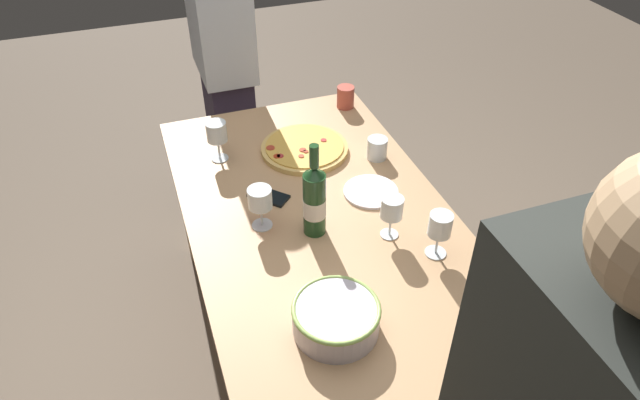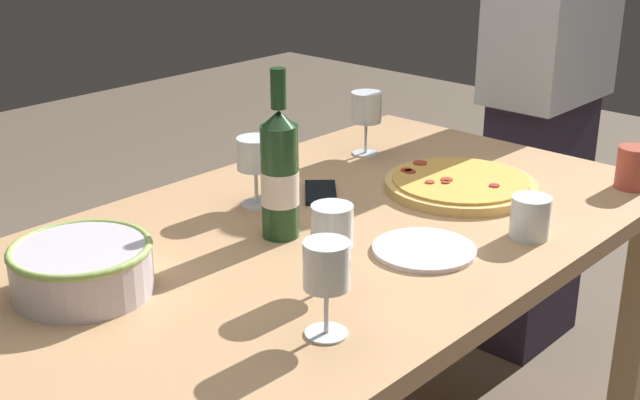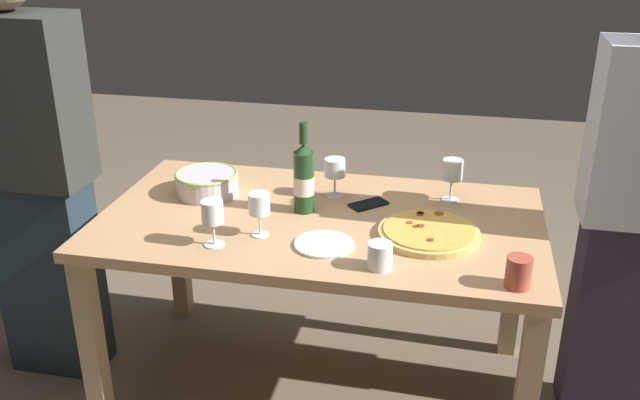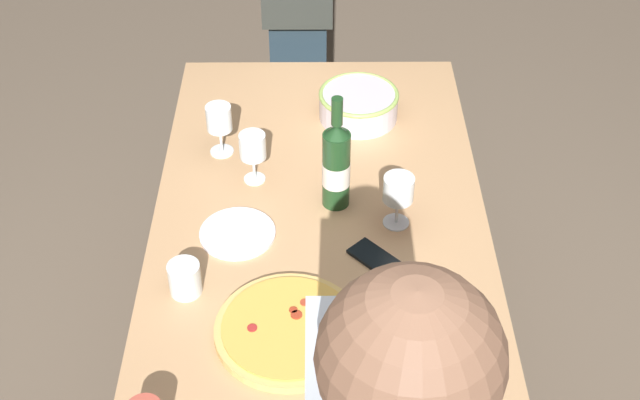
# 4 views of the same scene
# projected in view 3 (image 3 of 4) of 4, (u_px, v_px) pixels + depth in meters

# --- Properties ---
(ground_plane) EXTENTS (8.00, 8.00, 0.00)m
(ground_plane) POSITION_uv_depth(u_px,v_px,m) (320.00, 384.00, 2.83)
(ground_plane) COLOR #6D5C4B
(dining_table) EXTENTS (1.60, 0.90, 0.75)m
(dining_table) POSITION_uv_depth(u_px,v_px,m) (320.00, 240.00, 2.56)
(dining_table) COLOR tan
(dining_table) RESTS_ON ground
(pizza) EXTENTS (0.35, 0.35, 0.03)m
(pizza) POSITION_uv_depth(u_px,v_px,m) (429.00, 233.00, 2.38)
(pizza) COLOR #DDB262
(pizza) RESTS_ON dining_table
(serving_bowl) EXTENTS (0.25, 0.25, 0.09)m
(serving_bowl) POSITION_uv_depth(u_px,v_px,m) (207.00, 182.00, 2.71)
(serving_bowl) COLOR silver
(serving_bowl) RESTS_ON dining_table
(wine_bottle) EXTENTS (0.08, 0.08, 0.34)m
(wine_bottle) POSITION_uv_depth(u_px,v_px,m) (304.00, 178.00, 2.53)
(wine_bottle) COLOR #1C401F
(wine_bottle) RESTS_ON dining_table
(wine_glass_near_pizza) EXTENTS (0.08, 0.08, 0.16)m
(wine_glass_near_pizza) POSITION_uv_depth(u_px,v_px,m) (452.00, 172.00, 2.62)
(wine_glass_near_pizza) COLOR white
(wine_glass_near_pizza) RESTS_ON dining_table
(wine_glass_by_bottle) EXTENTS (0.07, 0.07, 0.16)m
(wine_glass_by_bottle) POSITION_uv_depth(u_px,v_px,m) (213.00, 215.00, 2.28)
(wine_glass_by_bottle) COLOR white
(wine_glass_by_bottle) RESTS_ON dining_table
(wine_glass_far_left) EXTENTS (0.07, 0.07, 0.15)m
(wine_glass_far_left) POSITION_uv_depth(u_px,v_px,m) (259.00, 205.00, 2.35)
(wine_glass_far_left) COLOR white
(wine_glass_far_left) RESTS_ON dining_table
(wine_glass_far_right) EXTENTS (0.08, 0.08, 0.15)m
(wine_glass_far_right) POSITION_uv_depth(u_px,v_px,m) (335.00, 170.00, 2.66)
(wine_glass_far_right) COLOR white
(wine_glass_far_right) RESTS_ON dining_table
(cup_amber) EXTENTS (0.08, 0.08, 0.10)m
(cup_amber) POSITION_uv_depth(u_px,v_px,m) (518.00, 272.00, 2.06)
(cup_amber) COLOR #B74A3B
(cup_amber) RESTS_ON dining_table
(cup_ceramic) EXTENTS (0.08, 0.08, 0.09)m
(cup_ceramic) POSITION_uv_depth(u_px,v_px,m) (380.00, 256.00, 2.16)
(cup_ceramic) COLOR white
(cup_ceramic) RESTS_ON dining_table
(side_plate) EXTENTS (0.20, 0.20, 0.01)m
(side_plate) POSITION_uv_depth(u_px,v_px,m) (324.00, 244.00, 2.32)
(side_plate) COLOR white
(side_plate) RESTS_ON dining_table
(cell_phone) EXTENTS (0.15, 0.15, 0.01)m
(cell_phone) POSITION_uv_depth(u_px,v_px,m) (368.00, 204.00, 2.62)
(cell_phone) COLOR black
(cell_phone) RESTS_ON dining_table
(person_host) EXTENTS (0.44, 0.24, 1.69)m
(person_host) POSITION_uv_depth(u_px,v_px,m) (33.00, 175.00, 2.63)
(person_host) COLOR #1F2F3A
(person_host) RESTS_ON ground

